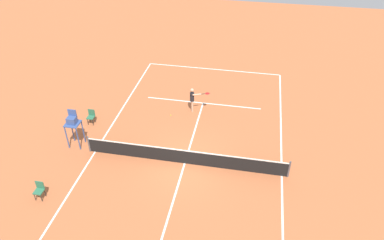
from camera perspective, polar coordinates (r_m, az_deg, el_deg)
name	(u,v)px	position (r m, az deg, el deg)	size (l,w,h in m)	color
ground_plane	(185,163)	(20.38, -1.16, -6.87)	(60.00, 60.00, 0.00)	#B76038
court_lines	(185,163)	(20.38, -1.16, -6.86)	(10.81, 23.22, 0.01)	white
tennis_net	(185,157)	(20.05, -1.18, -5.82)	(11.41, 0.10, 1.07)	#4C4C51
player_serving	(193,98)	(23.92, 0.13, 3.54)	(1.33, 0.59, 1.77)	#D8A884
tennis_ball	(171,115)	(24.07, -3.39, 0.77)	(0.07, 0.07, 0.07)	#CCE033
umpire_chair	(73,123)	(21.74, -18.39, -0.46)	(0.80, 0.80, 2.41)	#38518C
courtside_chair_near	(39,190)	(19.73, -23.05, -10.11)	(0.44, 0.46, 0.95)	#262626
courtside_chair_mid	(91,116)	(23.97, -15.70, 0.62)	(0.44, 0.46, 0.95)	#262626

